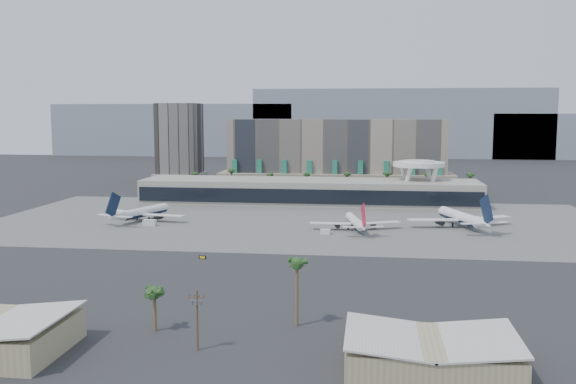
# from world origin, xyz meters

# --- Properties ---
(ground) EXTENTS (900.00, 900.00, 0.00)m
(ground) POSITION_xyz_m (0.00, 0.00, 0.00)
(ground) COLOR #232326
(ground) RESTS_ON ground
(apron_pad) EXTENTS (260.00, 130.00, 0.06)m
(apron_pad) POSITION_xyz_m (0.00, 55.00, 0.03)
(apron_pad) COLOR #5B5B59
(apron_pad) RESTS_ON ground
(mountain_ridge) EXTENTS (680.00, 60.00, 70.00)m
(mountain_ridge) POSITION_xyz_m (27.88, 470.00, 29.89)
(mountain_ridge) COLOR gray
(mountain_ridge) RESTS_ON ground
(hotel) EXTENTS (140.00, 30.00, 42.00)m
(hotel) POSITION_xyz_m (10.00, 174.41, 16.81)
(hotel) COLOR gray
(hotel) RESTS_ON ground
(office_tower) EXTENTS (30.00, 30.00, 52.00)m
(office_tower) POSITION_xyz_m (-95.00, 200.00, 22.94)
(office_tower) COLOR black
(office_tower) RESTS_ON ground
(terminal) EXTENTS (170.00, 32.50, 14.50)m
(terminal) POSITION_xyz_m (0.00, 109.84, 6.52)
(terminal) COLOR #ABA496
(terminal) RESTS_ON ground
(saucer_structure) EXTENTS (26.00, 26.00, 21.89)m
(saucer_structure) POSITION_xyz_m (55.00, 116.00, 18.45)
(saucer_structure) COLOR white
(saucer_structure) RESTS_ON ground
(palm_row) EXTENTS (157.80, 2.80, 13.10)m
(palm_row) POSITION_xyz_m (7.00, 145.00, 10.50)
(palm_row) COLOR brown
(palm_row) RESTS_ON ground
(hangar_right) EXTENTS (30.55, 20.60, 6.89)m
(hangar_right) POSITION_xyz_m (42.00, -100.00, 2.95)
(hangar_right) COLOR tan
(hangar_right) RESTS_ON ground
(utility_pole) EXTENTS (3.20, 0.85, 12.00)m
(utility_pole) POSITION_xyz_m (-2.00, -96.09, 7.14)
(utility_pole) COLOR #4C3826
(utility_pole) RESTS_ON ground
(airliner_left) EXTENTS (38.51, 39.79, 14.34)m
(airliner_left) POSITION_xyz_m (-65.95, 47.92, 3.62)
(airliner_left) COLOR white
(airliner_left) RESTS_ON ground
(airliner_centre) EXTENTS (35.55, 36.95, 12.89)m
(airliner_centre) POSITION_xyz_m (25.36, 37.11, 3.25)
(airliner_centre) COLOR white
(airliner_centre) RESTS_ON ground
(airliner_right) EXTENTS (42.46, 43.89, 15.77)m
(airliner_right) POSITION_xyz_m (67.60, 48.88, 3.98)
(airliner_right) COLOR white
(airliner_right) RESTS_ON ground
(service_vehicle_a) EXTENTS (5.14, 2.52, 2.51)m
(service_vehicle_a) POSITION_xyz_m (-58.29, 35.84, 1.26)
(service_vehicle_a) COLOR silver
(service_vehicle_a) RESTS_ON ground
(service_vehicle_b) EXTENTS (3.77, 2.16, 1.93)m
(service_vehicle_b) POSITION_xyz_m (14.15, 26.99, 0.97)
(service_vehicle_b) COLOR silver
(service_vehicle_b) RESTS_ON ground
(taxiway_sign) EXTENTS (2.31, 0.39, 1.05)m
(taxiway_sign) POSITION_xyz_m (-21.40, -19.53, 0.52)
(taxiway_sign) COLOR black
(taxiway_sign) RESTS_ON ground
(near_palm_a) EXTENTS (6.00, 6.00, 9.68)m
(near_palm_a) POSITION_xyz_m (-13.85, -86.35, 6.89)
(near_palm_a) COLOR brown
(near_palm_a) RESTS_ON ground
(near_palm_b) EXTENTS (6.00, 6.00, 15.22)m
(near_palm_b) POSITION_xyz_m (15.50, -79.28, 12.31)
(near_palm_b) COLOR brown
(near_palm_b) RESTS_ON ground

